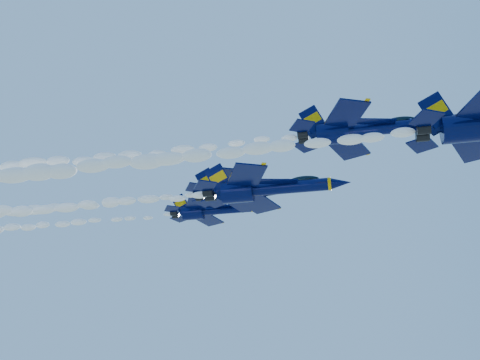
% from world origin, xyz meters
% --- Properties ---
extents(smoke_trail_jet_lead, '(53.42, 2.18, 1.96)m').
position_xyz_m(smoke_trail_jet_lead, '(-15.24, -9.35, 150.52)').
color(smoke_trail_jet_lead, white).
extents(jet_second, '(15.53, 12.74, 5.77)m').
position_xyz_m(jet_second, '(6.45, -6.34, 153.48)').
color(jet_second, '#030834').
extents(smoke_trail_jet_second, '(53.42, 1.85, 1.67)m').
position_xyz_m(smoke_trail_jet_second, '(-26.90, -6.34, 153.06)').
color(smoke_trail_jet_second, white).
extents(jet_third, '(17.93, 14.71, 6.66)m').
position_xyz_m(jet_third, '(-5.17, 3.78, 152.44)').
color(jet_third, '#030834').
extents(smoke_trail_jet_third, '(53.42, 2.14, 1.93)m').
position_xyz_m(smoke_trail_jet_third, '(-39.55, 3.78, 152.00)').
color(smoke_trail_jet_third, white).
extents(jet_fourth, '(18.06, 14.81, 6.71)m').
position_xyz_m(jet_fourth, '(-8.77, 12.55, 156.63)').
color(jet_fourth, '#030834').
extents(smoke_trail_jet_fourth, '(53.42, 2.16, 1.94)m').
position_xyz_m(smoke_trail_jet_fourth, '(-43.20, 12.55, 156.18)').
color(smoke_trail_jet_fourth, white).
extents(jet_fifth, '(15.10, 12.39, 5.61)m').
position_xyz_m(jet_fifth, '(-16.41, 22.19, 158.23)').
color(jet_fifth, '#030834').
extents(smoke_trail_jet_fifth, '(53.42, 1.80, 1.62)m').
position_xyz_m(smoke_trail_jet_fifth, '(-49.57, 22.19, 157.82)').
color(smoke_trail_jet_fifth, white).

